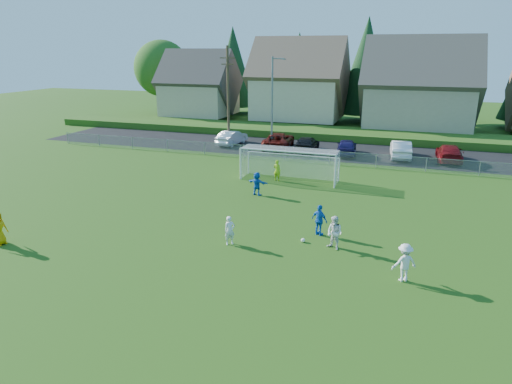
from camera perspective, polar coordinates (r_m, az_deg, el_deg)
ground at (r=21.26m, az=-7.09°, el=-9.78°), size 160.00×160.00×0.00m
asphalt_lot at (r=46.23m, az=7.87°, el=5.23°), size 60.00×60.00×0.00m
grass_embankment at (r=53.41m, az=9.48°, el=7.24°), size 70.00×6.00×0.80m
soccer_ball at (r=24.12m, az=5.90°, el=-6.01°), size 0.22×0.22×0.22m
player_white_a at (r=23.55m, az=-3.31°, el=-4.83°), size 0.65×0.65×1.52m
player_white_b at (r=23.26m, az=9.80°, el=-5.07°), size 1.06×0.98×1.74m
player_white_c at (r=20.93m, az=18.06°, el=-8.38°), size 1.29×1.11×1.73m
player_blue_a at (r=24.85m, az=7.95°, el=-3.50°), size 1.09×0.84×1.72m
player_blue_b at (r=31.37m, az=0.12°, el=1.05°), size 1.58×0.78×1.63m
goalkeeper at (r=34.87m, az=2.65°, el=2.72°), size 0.65×0.48×1.62m
car_b at (r=48.39m, az=-3.04°, el=6.81°), size 2.07×4.63×1.48m
car_c at (r=46.59m, az=2.83°, el=6.46°), size 3.26×5.97×1.59m
car_d at (r=45.15m, az=6.34°, el=5.94°), size 2.35×5.14×1.46m
car_e at (r=44.38m, az=11.26°, el=5.55°), size 2.27×4.65×1.53m
car_f at (r=44.39m, az=17.63°, el=5.12°), size 2.12×5.02×1.61m
car_g at (r=44.55m, az=23.00°, el=4.51°), size 2.18×5.18×1.49m
soccer_goal at (r=34.97m, az=4.28°, el=4.11°), size 7.42×1.90×2.50m
chainlink_fence at (r=40.84m, az=6.38°, el=4.56°), size 52.06×0.06×1.20m
streetlight at (r=45.07m, az=2.09°, el=11.30°), size 1.38×0.18×9.00m
utility_pole at (r=47.66m, az=-3.51°, el=11.99°), size 1.60×0.26×10.00m
houses_row at (r=59.77m, az=13.01°, el=14.80°), size 53.90×11.45×13.27m
tree_row at (r=66.12m, az=12.78°, el=14.67°), size 65.98×12.36×13.80m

